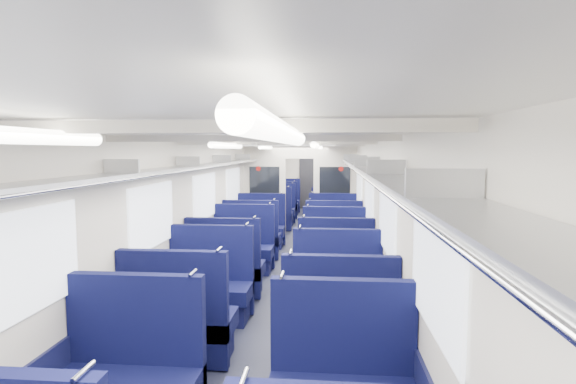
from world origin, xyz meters
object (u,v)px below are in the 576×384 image
seat_13 (335,270)px  seat_24 (280,207)px  seat_14 (243,250)px  seat_18 (260,230)px  seat_27 (331,203)px  bulkhead (299,189)px  seat_8 (179,326)px  seat_20 (272,216)px  seat_15 (334,255)px  seat_25 (332,207)px  seat_21 (332,217)px  seat_23 (332,212)px  seat_17 (334,241)px  seat_10 (209,290)px  seat_11 (337,297)px  seat_22 (276,211)px  seat_6 (130,383)px  seat_9 (339,334)px  seat_19 (333,230)px  end_door (309,182)px  seat_16 (252,240)px  seat_26 (284,203)px  seat_12 (226,271)px

seat_13 → seat_24: (-1.66, 7.65, 0.00)m
seat_14 → seat_18: size_ratio=1.00×
seat_27 → bulkhead: bearing=-100.4°
seat_8 → seat_14: (0.00, 3.55, 0.00)m
seat_14 → seat_20: bearing=90.0°
seat_15 → seat_25: (0.00, 6.80, 0.00)m
seat_14 → seat_21: (1.66, 4.24, 0.00)m
seat_14 → seat_23: (1.66, 5.29, 0.00)m
seat_23 → seat_24: 2.01m
seat_25 → seat_27: bearing=90.0°
seat_13 → bulkhead: bearing=100.6°
seat_17 → seat_20: size_ratio=1.00×
seat_10 → seat_23: (1.66, 7.62, 0.00)m
seat_18 → seat_21: bearing=52.0°
seat_11 → seat_22: same height
seat_6 → seat_25: bearing=81.6°
seat_8 → seat_21: 7.96m
seat_21 → seat_25: 2.32m
seat_6 → seat_11: size_ratio=1.00×
seat_9 → seat_8: bearing=177.9°
seat_17 → seat_19: (0.00, 1.22, 0.00)m
end_door → seat_17: 8.06m
seat_6 → seat_20: same height
seat_11 → seat_13: 1.25m
seat_17 → seat_18: (-1.66, 1.07, 0.00)m
seat_21 → seat_16: bearing=-116.9°
seat_26 → bulkhead: bearing=-79.3°
seat_11 → seat_12: same height
seat_14 → seat_23: bearing=72.6°
seat_21 → seat_13: bearing=-90.0°
seat_10 → seat_17: (1.66, 3.38, 0.00)m
seat_10 → seat_19: (1.66, 4.60, 0.00)m
seat_12 → seat_15: (1.66, 1.17, 0.00)m
end_door → bulkhead: size_ratio=0.71×
seat_9 → seat_20: 8.02m
bulkhead → seat_20: 1.59m
seat_9 → seat_15: size_ratio=1.00×
seat_15 → seat_22: (-1.66, 5.53, 0.00)m
bulkhead → seat_12: bulkhead is taller
seat_12 → seat_24: (0.00, 7.82, 0.00)m
end_door → seat_6: end_door is taller
bulkhead → seat_11: size_ratio=2.24×
seat_17 → seat_22: (-1.66, 4.25, 0.00)m
seat_22 → seat_25: size_ratio=1.00×
seat_14 → seat_27: bearing=77.8°
end_door → seat_25: size_ratio=1.60×
seat_10 → seat_19: 4.89m
seat_23 → seat_21: bearing=-90.0°
seat_12 → seat_15: 2.03m
seat_6 → seat_12: bearing=90.0°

